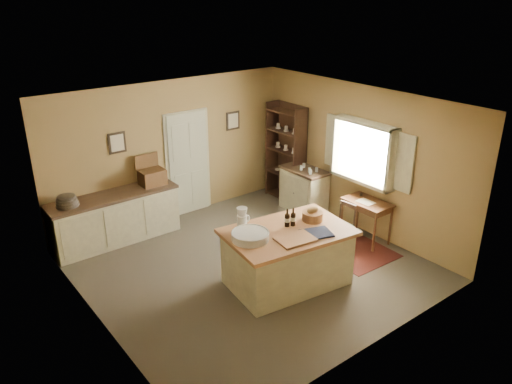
% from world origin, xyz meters
% --- Properties ---
extents(ground, '(5.00, 5.00, 0.00)m').
position_xyz_m(ground, '(0.00, 0.00, 0.00)').
color(ground, brown).
rests_on(ground, ground).
extents(wall_back, '(5.00, 0.10, 2.70)m').
position_xyz_m(wall_back, '(0.00, 2.50, 1.35)').
color(wall_back, olive).
rests_on(wall_back, ground).
extents(wall_front, '(5.00, 0.10, 2.70)m').
position_xyz_m(wall_front, '(0.00, -2.50, 1.35)').
color(wall_front, olive).
rests_on(wall_front, ground).
extents(wall_left, '(0.10, 5.00, 2.70)m').
position_xyz_m(wall_left, '(-2.50, 0.00, 1.35)').
color(wall_left, olive).
rests_on(wall_left, ground).
extents(wall_right, '(0.10, 5.00, 2.70)m').
position_xyz_m(wall_right, '(2.50, 0.00, 1.35)').
color(wall_right, olive).
rests_on(wall_right, ground).
extents(ceiling, '(5.00, 5.00, 0.00)m').
position_xyz_m(ceiling, '(0.00, 0.00, 2.70)').
color(ceiling, silver).
rests_on(ceiling, wall_back).
extents(door, '(0.97, 0.06, 2.11)m').
position_xyz_m(door, '(0.35, 2.47, 1.05)').
color(door, beige).
rests_on(door, ground).
extents(framed_prints, '(2.82, 0.02, 0.38)m').
position_xyz_m(framed_prints, '(0.20, 2.48, 1.72)').
color(framed_prints, black).
rests_on(framed_prints, ground).
extents(window, '(0.25, 1.99, 1.12)m').
position_xyz_m(window, '(2.42, -0.20, 1.55)').
color(window, beige).
rests_on(window, ground).
extents(work_island, '(2.00, 1.44, 1.20)m').
position_xyz_m(work_island, '(0.15, -0.73, 0.48)').
color(work_island, beige).
rests_on(work_island, ground).
extents(sideboard, '(2.28, 0.65, 1.18)m').
position_xyz_m(sideboard, '(-1.34, 2.20, 0.48)').
color(sideboard, beige).
rests_on(sideboard, ground).
extents(rug, '(1.15, 1.64, 0.01)m').
position_xyz_m(rug, '(1.75, -0.54, 0.00)').
color(rug, '#411212').
rests_on(rug, ground).
extents(writing_desk, '(0.51, 0.84, 0.82)m').
position_xyz_m(writing_desk, '(2.20, -0.54, 0.66)').
color(writing_desk, '#381D0F').
rests_on(writing_desk, ground).
extents(desk_chair, '(0.42, 0.42, 0.80)m').
position_xyz_m(desk_chair, '(1.63, -0.47, 0.40)').
color(desk_chair, black).
rests_on(desk_chair, ground).
extents(right_cabinet, '(0.54, 0.97, 0.99)m').
position_xyz_m(right_cabinet, '(2.20, 1.09, 0.46)').
color(right_cabinet, beige).
rests_on(right_cabinet, ground).
extents(shelving_unit, '(0.35, 0.92, 2.05)m').
position_xyz_m(shelving_unit, '(2.35, 1.80, 1.02)').
color(shelving_unit, black).
rests_on(shelving_unit, ground).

